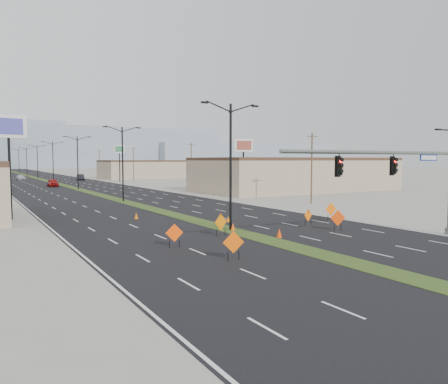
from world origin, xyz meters
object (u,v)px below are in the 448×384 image
streetlight_4 (37,160)px  cone_1 (233,227)px  streetlight_1 (123,161)px  pole_sign_east_far (119,152)px  pole_sign_west (8,134)px  streetlight_6 (19,160)px  streetlight_5 (27,160)px  construction_sign_1 (174,234)px  streetlight_3 (53,161)px  car_far (21,177)px  streetlight_0 (231,162)px  construction_sign_3 (308,216)px  construction_sign_5 (331,210)px  construction_sign_2 (221,223)px  pole_sign_east_near (243,150)px  car_left (53,183)px  car_mid (80,177)px  cone_0 (279,233)px  construction_sign_0 (233,243)px  signal_mast (411,172)px  streetlight_2 (78,161)px  cone_2 (228,219)px  construction_sign_4 (338,219)px

streetlight_4 → cone_1: 112.48m
streetlight_1 → pole_sign_east_far: 52.76m
pole_sign_west → streetlight_6: bearing=75.3°
streetlight_5 → streetlight_6: 28.00m
streetlight_5 → construction_sign_1: size_ratio=6.51×
streetlight_1 → streetlight_4: (0.00, 84.00, 0.00)m
streetlight_3 → cone_1: streetlight_3 is taller
construction_sign_1 → car_far: bearing=100.2°
streetlight_0 → construction_sign_3: size_ratio=6.94×
construction_sign_5 → construction_sign_2: bearing=-166.8°
pole_sign_east_near → streetlight_5: bearing=113.3°
streetlight_0 → car_left: streetlight_0 is taller
streetlight_3 → streetlight_6: (0.00, 84.00, 0.00)m
car_mid → pole_sign_west: size_ratio=0.51×
car_far → streetlight_6: bearing=78.8°
car_mid → pole_sign_east_near: 69.88m
streetlight_6 → construction_sign_1: size_ratio=6.51×
construction_sign_3 → streetlight_1: bearing=86.7°
streetlight_3 → cone_0: streetlight_3 is taller
streetlight_1 → car_left: size_ratio=2.10×
car_mid → construction_sign_0: size_ratio=3.03×
streetlight_6 → car_far: streetlight_6 is taller
signal_mast → construction_sign_1: signal_mast is taller
car_far → construction_sign_2: bearing=-94.5°
streetlight_6 → streetlight_2: bearing=-90.0°
construction_sign_0 → construction_sign_5: 18.94m
construction_sign_1 → construction_sign_5: 18.40m
streetlight_3 → car_far: 22.49m
construction_sign_0 → construction_sign_1: 5.14m
construction_sign_1 → streetlight_1: bearing=89.1°
streetlight_4 → construction_sign_5: bearing=-84.3°
construction_sign_1 → signal_mast: bearing=-10.5°
car_left → pole_sign_east_near: bearing=-62.9°
streetlight_0 → cone_2: bearing=61.5°
construction_sign_1 → pole_sign_east_far: pole_sign_east_far is taller
pole_sign_east_far → streetlight_1: bearing=-121.9°
car_mid → streetlight_0: bearing=-87.2°
construction_sign_5 → cone_1: 11.24m
car_left → car_far: size_ratio=1.04×
streetlight_2 → streetlight_5: (0.00, 84.00, 0.00)m
car_far → construction_sign_0: size_ratio=2.79×
signal_mast → cone_0: size_ratio=23.84×
cone_1 → streetlight_5: bearing=90.0°
car_left → pole_sign_east_near: (20.06, -42.28, 6.23)m
construction_sign_4 → construction_sign_5: (4.04, 4.93, -0.01)m
streetlight_6 → cone_2: 164.15m
construction_sign_3 → pole_sign_east_near: (10.26, 26.08, 6.21)m
streetlight_1 → streetlight_6: (0.00, 140.00, 0.00)m
streetlight_2 → construction_sign_3: bearing=-83.1°
streetlight_0 → streetlight_4: size_ratio=1.00×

